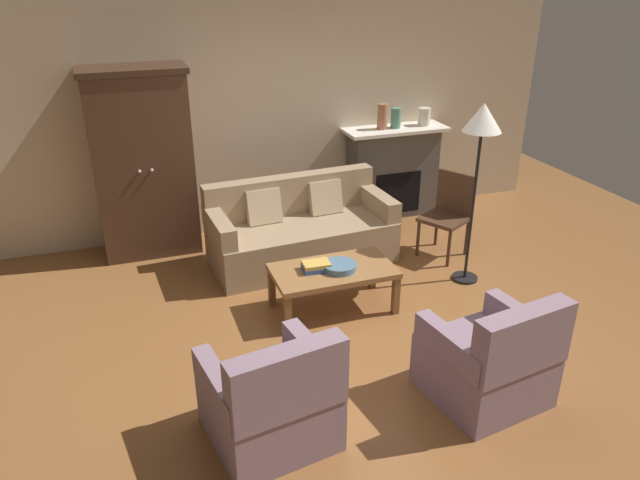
{
  "coord_description": "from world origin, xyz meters",
  "views": [
    {
      "loc": [
        -1.65,
        -4.11,
        2.93
      ],
      "look_at": [
        0.04,
        0.72,
        0.55
      ],
      "focal_mm": 33.68,
      "sensor_mm": 36.0,
      "label": 1
    }
  ],
  "objects_px": {
    "fireplace": "(392,171)",
    "mantel_vase_jade": "(396,118)",
    "side_chair_wooden": "(449,209)",
    "book_stack": "(316,266)",
    "mantel_vase_cream": "(424,117)",
    "mantel_vase_terracotta": "(382,117)",
    "floor_lamp": "(482,129)",
    "armchair_near_right": "(490,362)",
    "coffee_table": "(333,274)",
    "couch": "(300,232)",
    "fruit_bowl": "(340,266)",
    "armchair_near_left": "(272,401)",
    "armoire": "(144,164)"
  },
  "relations": [
    {
      "from": "fireplace",
      "to": "side_chair_wooden",
      "type": "relative_size",
      "value": 1.4
    },
    {
      "from": "fireplace",
      "to": "mantel_vase_cream",
      "type": "distance_m",
      "value": 0.76
    },
    {
      "from": "mantel_vase_jade",
      "to": "fruit_bowl",
      "type": "bearing_deg",
      "value": -126.8
    },
    {
      "from": "armoire",
      "to": "mantel_vase_cream",
      "type": "distance_m",
      "value": 3.34
    },
    {
      "from": "armchair_near_left",
      "to": "armchair_near_right",
      "type": "distance_m",
      "value": 1.6
    },
    {
      "from": "coffee_table",
      "to": "fireplace",
      "type": "bearing_deg",
      "value": 52.06
    },
    {
      "from": "mantel_vase_cream",
      "to": "book_stack",
      "type": "bearing_deg",
      "value": -137.15
    },
    {
      "from": "armchair_near_left",
      "to": "armchair_near_right",
      "type": "relative_size",
      "value": 1.0
    },
    {
      "from": "fireplace",
      "to": "couch",
      "type": "xyz_separation_m",
      "value": [
        -1.48,
        -0.85,
        -0.25
      ]
    },
    {
      "from": "book_stack",
      "to": "mantel_vase_terracotta",
      "type": "xyz_separation_m",
      "value": [
        1.48,
        1.89,
        0.81
      ]
    },
    {
      "from": "mantel_vase_jade",
      "to": "mantel_vase_cream",
      "type": "relative_size",
      "value": 1.13
    },
    {
      "from": "mantel_vase_terracotta",
      "to": "armchair_near_right",
      "type": "height_order",
      "value": "mantel_vase_terracotta"
    },
    {
      "from": "fireplace",
      "to": "armchair_near_right",
      "type": "distance_m",
      "value": 3.59
    },
    {
      "from": "mantel_vase_cream",
      "to": "armchair_near_right",
      "type": "xyz_separation_m",
      "value": [
        -1.26,
        -3.46,
        -0.91
      ]
    },
    {
      "from": "side_chair_wooden",
      "to": "mantel_vase_terracotta",
      "type": "bearing_deg",
      "value": 102.48
    },
    {
      "from": "book_stack",
      "to": "armchair_near_right",
      "type": "height_order",
      "value": "armchair_near_right"
    },
    {
      "from": "mantel_vase_terracotta",
      "to": "mantel_vase_cream",
      "type": "bearing_deg",
      "value": 0.0
    },
    {
      "from": "armoire",
      "to": "coffee_table",
      "type": "distance_m",
      "value": 2.43
    },
    {
      "from": "armoire",
      "to": "fruit_bowl",
      "type": "distance_m",
      "value": 2.47
    },
    {
      "from": "mantel_vase_terracotta",
      "to": "mantel_vase_jade",
      "type": "bearing_deg",
      "value": 0.0
    },
    {
      "from": "armchair_near_left",
      "to": "side_chair_wooden",
      "type": "xyz_separation_m",
      "value": [
        2.56,
        2.14,
        0.2
      ]
    },
    {
      "from": "book_stack",
      "to": "armoire",
      "type": "bearing_deg",
      "value": 125.08
    },
    {
      "from": "mantel_vase_cream",
      "to": "mantel_vase_jade",
      "type": "bearing_deg",
      "value": 180.0
    },
    {
      "from": "mantel_vase_jade",
      "to": "couch",
      "type": "bearing_deg",
      "value": -150.54
    },
    {
      "from": "mantel_vase_jade",
      "to": "mantel_vase_cream",
      "type": "height_order",
      "value": "mantel_vase_jade"
    },
    {
      "from": "fireplace",
      "to": "mantel_vase_cream",
      "type": "relative_size",
      "value": 6.0
    },
    {
      "from": "mantel_vase_terracotta",
      "to": "mantel_vase_cream",
      "type": "distance_m",
      "value": 0.56
    },
    {
      "from": "fireplace",
      "to": "mantel_vase_jade",
      "type": "xyz_separation_m",
      "value": [
        -0.0,
        -0.02,
        0.67
      ]
    },
    {
      "from": "armoire",
      "to": "side_chair_wooden",
      "type": "distance_m",
      "value": 3.28
    },
    {
      "from": "coffee_table",
      "to": "armchair_near_right",
      "type": "distance_m",
      "value": 1.67
    },
    {
      "from": "couch",
      "to": "mantel_vase_jade",
      "type": "xyz_separation_m",
      "value": [
        1.48,
        0.83,
        0.92
      ]
    },
    {
      "from": "coffee_table",
      "to": "side_chair_wooden",
      "type": "relative_size",
      "value": 1.22
    },
    {
      "from": "armchair_near_right",
      "to": "fruit_bowl",
      "type": "bearing_deg",
      "value": 111.1
    },
    {
      "from": "armchair_near_right",
      "to": "side_chair_wooden",
      "type": "relative_size",
      "value": 0.98
    },
    {
      "from": "mantel_vase_cream",
      "to": "side_chair_wooden",
      "type": "bearing_deg",
      "value": -103.58
    },
    {
      "from": "fruit_bowl",
      "to": "floor_lamp",
      "type": "relative_size",
      "value": 0.17
    },
    {
      "from": "fireplace",
      "to": "fruit_bowl",
      "type": "relative_size",
      "value": 4.14
    },
    {
      "from": "mantel_vase_cream",
      "to": "couch",
      "type": "bearing_deg",
      "value": -155.81
    },
    {
      "from": "fruit_bowl",
      "to": "book_stack",
      "type": "distance_m",
      "value": 0.21
    },
    {
      "from": "armchair_near_left",
      "to": "side_chair_wooden",
      "type": "height_order",
      "value": "side_chair_wooden"
    },
    {
      "from": "couch",
      "to": "mantel_vase_jade",
      "type": "height_order",
      "value": "mantel_vase_jade"
    },
    {
      "from": "mantel_vase_terracotta",
      "to": "mantel_vase_jade",
      "type": "relative_size",
      "value": 1.25
    },
    {
      "from": "mantel_vase_terracotta",
      "to": "mantel_vase_cream",
      "type": "height_order",
      "value": "mantel_vase_terracotta"
    },
    {
      "from": "mantel_vase_cream",
      "to": "armchair_near_left",
      "type": "height_order",
      "value": "mantel_vase_cream"
    },
    {
      "from": "fireplace",
      "to": "armoire",
      "type": "height_order",
      "value": "armoire"
    },
    {
      "from": "book_stack",
      "to": "floor_lamp",
      "type": "relative_size",
      "value": 0.14
    },
    {
      "from": "mantel_vase_jade",
      "to": "armchair_near_left",
      "type": "relative_size",
      "value": 0.27
    },
    {
      "from": "coffee_table",
      "to": "armchair_near_left",
      "type": "xyz_separation_m",
      "value": [
        -0.97,
        -1.44,
        -0.05
      ]
    },
    {
      "from": "book_stack",
      "to": "mantel_vase_cream",
      "type": "bearing_deg",
      "value": 42.85
    },
    {
      "from": "mantel_vase_terracotta",
      "to": "book_stack",
      "type": "bearing_deg",
      "value": -128.03
    }
  ]
}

